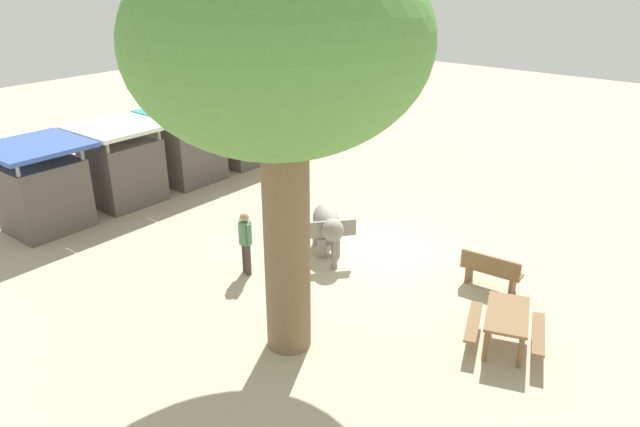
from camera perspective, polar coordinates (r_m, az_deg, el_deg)
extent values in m
plane|color=#BAA88C|center=(15.77, 5.09, -3.60)|extent=(60.00, 60.00, 0.00)
cylinder|color=gray|center=(15.34, 1.55, -3.20)|extent=(0.23, 0.23, 0.54)
cylinder|color=gray|center=(15.27, 0.17, -3.32)|extent=(0.23, 0.23, 0.54)
cylinder|color=gray|center=(15.99, 1.00, -2.04)|extent=(0.23, 0.23, 0.54)
cylinder|color=gray|center=(15.93, -0.32, -2.15)|extent=(0.23, 0.23, 0.54)
ellipsoid|color=gray|center=(15.38, 0.61, -0.68)|extent=(1.40, 1.47, 0.81)
sphere|color=gray|center=(14.60, 1.23, -1.62)|extent=(0.57, 0.57, 0.57)
cone|color=gray|center=(14.63, 1.39, -3.78)|extent=(0.18, 0.18, 0.91)
cube|color=gray|center=(14.75, 2.62, -1.36)|extent=(0.40, 0.36, 0.43)
cube|color=gray|center=(14.61, -0.30, -1.59)|extent=(0.40, 0.36, 0.43)
cylinder|color=#3F3833|center=(14.62, -7.30, -4.20)|extent=(0.14, 0.14, 0.82)
cylinder|color=#3F3833|center=(14.47, -6.98, -4.47)|extent=(0.14, 0.14, 0.82)
cylinder|color=#4C7F59|center=(14.24, -7.28, -1.84)|extent=(0.32, 0.32, 0.58)
sphere|color=tan|center=(14.07, -7.36, -0.36)|extent=(0.22, 0.22, 0.22)
cylinder|color=#4C7F59|center=(14.40, -7.65, -1.48)|extent=(0.09, 0.09, 0.55)
cylinder|color=#4C7F59|center=(14.06, -6.91, -2.09)|extent=(0.09, 0.09, 0.55)
cylinder|color=brown|center=(11.05, -3.23, -3.00)|extent=(0.88, 0.88, 4.45)
ellipsoid|color=#569342|center=(9.98, -3.71, 16.24)|extent=(5.34, 4.89, 3.78)
cube|color=brown|center=(14.40, 16.31, -5.29)|extent=(0.51, 1.43, 0.06)
cube|color=brown|center=(14.14, 16.19, -4.75)|extent=(0.17, 1.40, 0.40)
cube|color=brown|center=(14.64, 14.27, -5.61)|extent=(0.37, 0.11, 0.42)
cube|color=brown|center=(14.39, 18.18, -6.65)|extent=(0.37, 0.11, 0.42)
cube|color=brown|center=(12.23, 17.72, -9.27)|extent=(1.68, 1.25, 0.06)
cylinder|color=brown|center=(11.95, 18.90, -12.54)|extent=(0.10, 0.10, 0.72)
cylinder|color=brown|center=(11.94, 15.78, -12.14)|extent=(0.10, 0.10, 0.72)
cylinder|color=brown|center=(12.96, 19.08, -9.54)|extent=(0.10, 0.10, 0.72)
cylinder|color=brown|center=(12.95, 16.23, -9.17)|extent=(0.10, 0.10, 0.72)
cube|color=brown|center=(12.42, 20.44, -10.84)|extent=(1.49, 0.72, 0.05)
cube|color=brown|center=(12.40, 14.66, -10.10)|extent=(1.49, 0.72, 0.05)
cube|color=#59514C|center=(18.37, -25.21, 1.56)|extent=(2.00, 1.80, 2.00)
cube|color=#3856B2|center=(17.94, -26.00, 5.89)|extent=(2.50, 2.50, 0.12)
cylinder|color=gray|center=(19.37, -24.09, 3.44)|extent=(0.10, 0.10, 2.40)
cylinder|color=gray|center=(18.00, -21.63, 2.42)|extent=(0.10, 0.10, 2.40)
cylinder|color=gray|center=(17.27, -26.69, 0.69)|extent=(0.10, 0.10, 2.40)
cube|color=#59514C|center=(19.53, -18.54, 3.82)|extent=(2.00, 1.80, 2.00)
cube|color=silver|center=(19.13, -19.09, 7.94)|extent=(2.50, 2.50, 0.12)
cylinder|color=gray|center=(20.59, -17.80, 5.47)|extent=(0.10, 0.10, 2.40)
cylinder|color=gray|center=(19.30, -15.07, 4.64)|extent=(0.10, 0.10, 2.40)
cylinder|color=gray|center=(19.71, -22.08, 4.10)|extent=(0.10, 0.10, 2.40)
cylinder|color=gray|center=(18.37, -19.52, 3.14)|extent=(0.10, 0.10, 2.40)
cube|color=#59514C|center=(20.95, -12.66, 5.76)|extent=(2.00, 1.80, 2.00)
cube|color=teal|center=(20.58, -13.02, 9.63)|extent=(2.50, 2.50, 0.12)
cylinder|color=gray|center=(22.05, -12.24, 7.20)|extent=(0.10, 0.10, 2.40)
cylinder|color=gray|center=(20.85, -9.37, 6.51)|extent=(0.10, 0.10, 2.40)
cylinder|color=gray|center=(21.01, -16.01, 6.04)|extent=(0.10, 0.10, 2.40)
cylinder|color=gray|center=(19.76, -13.22, 5.25)|extent=(0.10, 0.10, 2.40)
cube|color=#59514C|center=(22.59, -7.55, 7.39)|extent=(2.00, 1.80, 2.00)
cube|color=orange|center=(22.24, -7.74, 11.01)|extent=(2.50, 2.50, 0.12)
cylinder|color=gray|center=(23.70, -7.38, 8.65)|extent=(0.10, 0.10, 2.40)
cylinder|color=gray|center=(22.60, -4.48, 8.05)|extent=(0.10, 0.10, 2.40)
cylinder|color=gray|center=(22.54, -10.67, 7.68)|extent=(0.10, 0.10, 2.40)
cylinder|color=gray|center=(21.37, -7.79, 7.01)|extent=(0.10, 0.10, 2.40)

